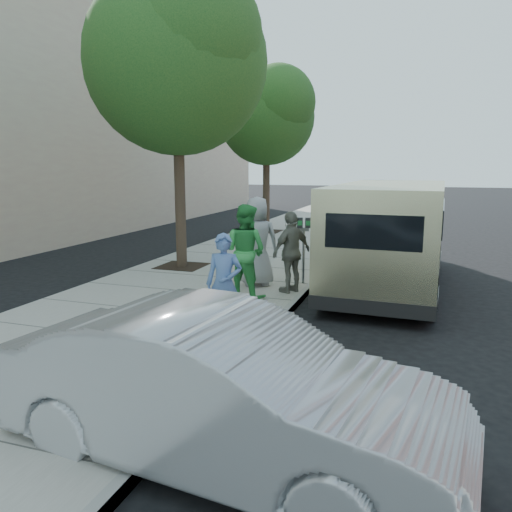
% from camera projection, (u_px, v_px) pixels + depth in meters
% --- Properties ---
extents(ground, '(120.00, 120.00, 0.00)m').
position_uv_depth(ground, '(228.00, 301.00, 10.55)').
color(ground, black).
rests_on(ground, ground).
extents(sidewalk, '(5.00, 60.00, 0.15)m').
position_uv_depth(sidewalk, '(185.00, 294.00, 10.85)').
color(sidewalk, gray).
rests_on(sidewalk, ground).
extents(curb_face, '(0.12, 60.00, 0.16)m').
position_uv_depth(curb_face, '(294.00, 304.00, 10.08)').
color(curb_face, gray).
rests_on(curb_face, ground).
extents(tree_near, '(4.62, 4.60, 7.53)m').
position_uv_depth(tree_near, '(178.00, 56.00, 12.49)').
color(tree_near, black).
rests_on(tree_near, sidewalk).
extents(tree_far, '(3.92, 3.80, 6.49)m').
position_uv_depth(tree_far, '(268.00, 112.00, 19.70)').
color(tree_far, black).
rests_on(tree_far, sidewalk).
extents(parking_meter, '(0.33, 0.18, 1.52)m').
position_uv_depth(parking_meter, '(304.00, 236.00, 11.38)').
color(parking_meter, gray).
rests_on(parking_meter, sidewalk).
extents(van, '(2.42, 6.62, 2.43)m').
position_uv_depth(van, '(390.00, 234.00, 11.49)').
color(van, beige).
rests_on(van, ground).
extents(sedan, '(4.70, 2.11, 1.50)m').
position_uv_depth(sedan, '(222.00, 390.00, 4.72)').
color(sedan, '#A5A7AC').
rests_on(sedan, ground).
extents(person_officer, '(0.65, 0.48, 1.63)m').
position_uv_depth(person_officer, '(224.00, 284.00, 8.02)').
color(person_officer, '#5375B0').
rests_on(person_officer, sidewalk).
extents(person_green_shirt, '(1.09, 0.94, 1.92)m').
position_uv_depth(person_green_shirt, '(245.00, 251.00, 10.18)').
color(person_green_shirt, green).
rests_on(person_green_shirt, sidewalk).
extents(person_gray_shirt, '(1.17, 1.04, 2.01)m').
position_uv_depth(person_gray_shirt, '(257.00, 241.00, 11.17)').
color(person_gray_shirt, '#9A9A9C').
rests_on(person_gray_shirt, sidewalk).
extents(person_striped_polo, '(0.90, 1.09, 1.74)m').
position_uv_depth(person_striped_polo, '(292.00, 252.00, 10.60)').
color(person_striped_polo, gray).
rests_on(person_striped_polo, sidewalk).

